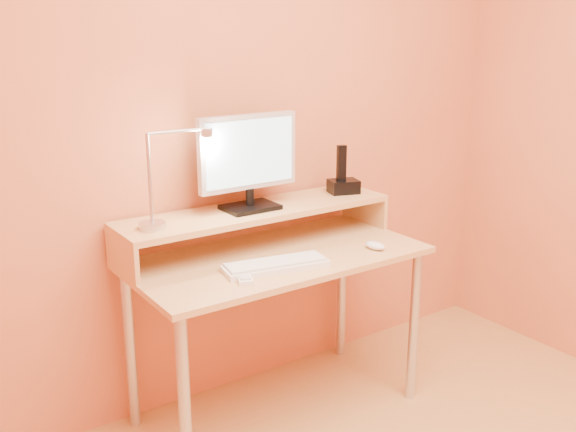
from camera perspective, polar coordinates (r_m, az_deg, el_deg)
wall_back at (r=2.77m, az=-4.73°, el=8.90°), size 3.00×0.04×2.50m
desk_leg_fl at (r=2.34m, az=-9.11°, el=-16.24°), size 0.04×0.04×0.69m
desk_leg_fr at (r=2.91m, az=11.05°, el=-9.55°), size 0.04×0.04×0.69m
desk_leg_bl at (r=2.75m, az=-13.72°, el=-11.36°), size 0.04×0.04×0.69m
desk_leg_br at (r=3.25m, az=4.76°, el=-6.53°), size 0.04×0.04×0.69m
desk_lower at (r=2.63m, az=-0.97°, el=-3.63°), size 1.20×0.60×0.02m
shelf_riser_left at (r=2.48m, az=-14.44°, el=-3.42°), size 0.02×0.30×0.14m
shelf_riser_right at (r=3.06m, az=6.72°, el=0.69°), size 0.02×0.30×0.14m
desk_shelf at (r=2.70m, az=-2.75°, el=0.46°), size 1.20×0.30×0.02m
monitor_foot at (r=2.67m, az=-3.36°, el=0.79°), size 0.22×0.16×0.02m
monitor_neck at (r=2.66m, az=-3.38°, el=1.70°), size 0.04×0.04×0.07m
monitor_panel at (r=2.63m, az=-3.55°, el=5.65°), size 0.45×0.04×0.30m
monitor_back at (r=2.65m, az=-3.82°, el=5.73°), size 0.40×0.02×0.26m
monitor_screen at (r=2.62m, az=-3.34°, el=5.59°), size 0.40×0.01×0.26m
lamp_base at (r=2.46m, az=-11.86°, el=-0.83°), size 0.10×0.10×0.02m
lamp_post at (r=2.41m, az=-12.10°, el=3.20°), size 0.01×0.01×0.33m
lamp_arm at (r=2.43m, az=-9.70°, el=7.38°), size 0.24×0.01×0.01m
lamp_head at (r=2.48m, az=-7.16°, el=7.32°), size 0.04×0.04×0.03m
lamp_bulb at (r=2.49m, az=-7.15°, el=6.96°), size 0.03×0.03×0.00m
phone_dock at (r=2.95m, az=4.91°, el=2.62°), size 0.15×0.14×0.06m
phone_handset at (r=2.92m, az=4.74°, el=4.68°), size 0.05×0.04×0.16m
phone_led at (r=2.94m, az=6.22°, el=2.54°), size 0.01×0.00×0.04m
keyboard at (r=2.46m, az=-1.10°, el=-4.43°), size 0.42×0.20×0.02m
mouse at (r=2.70m, az=7.69°, el=-2.60°), size 0.07×0.10×0.03m
remote_control at (r=2.39m, az=-4.00°, el=-5.17°), size 0.12×0.19×0.02m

